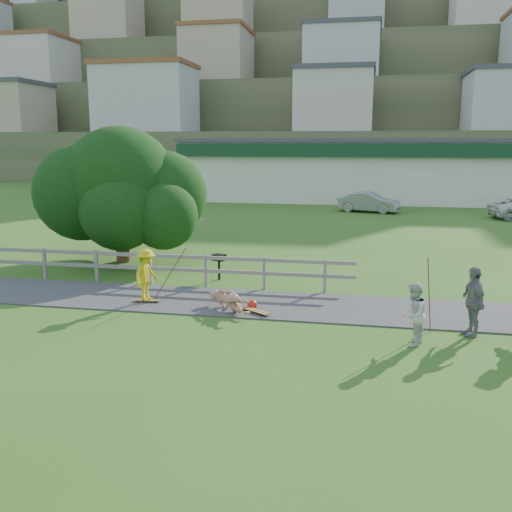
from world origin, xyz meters
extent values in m
plane|color=#355C1A|center=(0.00, 0.00, 0.00)|extent=(260.00, 260.00, 0.00)
cube|color=#343436|center=(0.00, 1.50, 0.02)|extent=(34.00, 3.00, 0.04)
cube|color=#656159|center=(-8.00, 3.30, 0.55)|extent=(0.10, 0.10, 1.10)
cube|color=#656159|center=(-6.00, 3.30, 0.55)|extent=(0.10, 0.10, 1.10)
cube|color=#656159|center=(-4.00, 3.30, 0.55)|extent=(0.10, 0.10, 1.10)
cube|color=#656159|center=(-2.00, 3.30, 0.55)|extent=(0.10, 0.10, 1.10)
cube|color=#656159|center=(0.00, 3.30, 0.55)|extent=(0.10, 0.10, 1.10)
cube|color=#656159|center=(2.00, 3.30, 0.55)|extent=(0.10, 0.10, 1.10)
cube|color=#656159|center=(-4.50, 3.30, 1.00)|extent=(15.00, 0.08, 0.12)
cube|color=#656159|center=(-4.50, 3.30, 0.55)|extent=(15.00, 0.08, 0.12)
cube|color=silver|center=(4.00, 35.00, 2.40)|extent=(32.00, 10.00, 4.80)
cube|color=#153C21|center=(4.00, 29.80, 4.20)|extent=(32.00, 0.60, 1.00)
cube|color=#46464A|center=(4.00, 35.00, 4.95)|extent=(32.50, 10.50, 0.30)
cube|color=#455230|center=(0.00, 55.00, 3.00)|extent=(220.00, 14.00, 6.00)
cube|color=beige|center=(0.00, 55.00, 9.50)|extent=(10.00, 9.00, 7.00)
cube|color=#46464A|center=(0.00, 55.00, 13.25)|extent=(10.40, 9.40, 0.50)
cube|color=#455230|center=(0.00, 68.00, 6.50)|extent=(220.00, 14.00, 13.00)
cube|color=beige|center=(0.00, 68.00, 16.50)|extent=(10.00, 9.00, 7.00)
cube|color=#46464A|center=(0.00, 68.00, 20.25)|extent=(10.40, 9.40, 0.50)
cube|color=#455230|center=(0.00, 81.00, 10.50)|extent=(220.00, 14.00, 21.00)
cube|color=beige|center=(0.00, 81.00, 24.50)|extent=(10.00, 9.00, 7.00)
cube|color=#455230|center=(0.00, 94.00, 15.00)|extent=(220.00, 14.00, 30.00)
cube|color=#455230|center=(0.00, 108.00, 20.00)|extent=(220.00, 14.00, 40.00)
imported|color=gold|center=(-3.21, 0.99, 0.79)|extent=(0.80, 1.12, 1.57)
imported|color=tan|center=(-0.53, 0.60, 0.33)|extent=(1.58, 1.57, 0.65)
imported|color=beige|center=(4.44, -1.25, 0.77)|extent=(0.76, 0.87, 1.54)
imported|color=slate|center=(5.96, -0.21, 0.89)|extent=(0.70, 1.12, 1.78)
imported|color=#97999E|center=(3.30, 25.71, 0.70)|extent=(4.47, 2.49, 1.39)
sphere|color=red|center=(0.07, 0.95, 0.14)|extent=(0.29, 0.29, 0.29)
cylinder|color=brown|center=(-2.61, 1.39, 1.00)|extent=(0.03, 0.03, 2.00)
cylinder|color=brown|center=(4.90, -0.12, 0.97)|extent=(0.03, 0.03, 1.94)
camera|label=1|loc=(3.29, -14.78, 4.81)|focal=40.00mm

